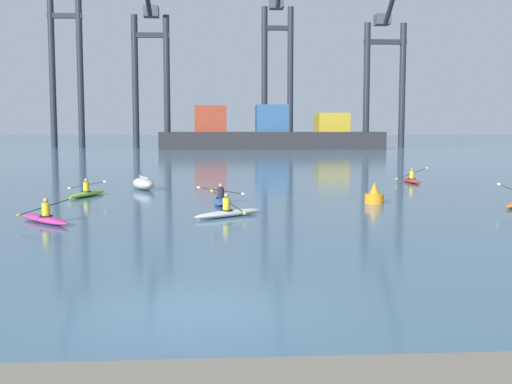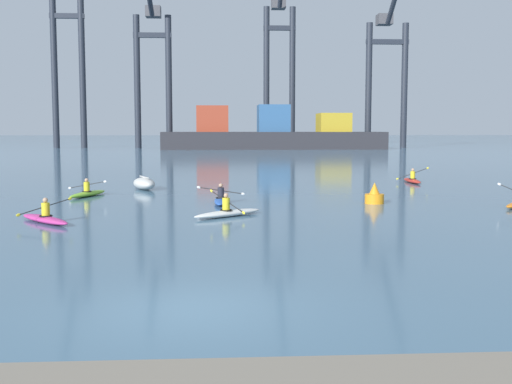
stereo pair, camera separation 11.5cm
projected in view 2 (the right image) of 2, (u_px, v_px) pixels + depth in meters
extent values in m
plane|color=#476B84|center=(190.00, 310.00, 12.35)|extent=(800.00, 800.00, 0.00)
cube|color=#28282D|center=(273.00, 140.00, 115.17)|extent=(39.85, 8.99, 3.09)
cube|color=#993823|center=(212.00, 119.00, 114.11)|extent=(5.58, 6.29, 4.61)
cube|color=#2D5684|center=(273.00, 118.00, 114.78)|extent=(5.58, 6.29, 4.81)
cube|color=#B29323|center=(334.00, 123.00, 115.53)|extent=(5.58, 6.29, 3.35)
cylinder|color=#232833|center=(54.00, 71.00, 120.24)|extent=(1.20, 1.20, 29.07)
cylinder|color=#232833|center=(82.00, 71.00, 120.56)|extent=(1.20, 1.20, 29.07)
cube|color=#232833|center=(67.00, 16.00, 119.41)|extent=(6.39, 0.90, 0.90)
cylinder|color=#232833|center=(137.00, 82.00, 118.77)|extent=(1.20, 1.20, 24.61)
cylinder|color=#232833|center=(169.00, 82.00, 119.13)|extent=(1.20, 1.20, 24.61)
cube|color=#232833|center=(152.00, 35.00, 118.11)|extent=(7.05, 0.90, 0.90)
cube|color=#47474C|center=(153.00, 12.00, 120.14)|extent=(2.80, 2.80, 2.00)
cylinder|color=#232833|center=(266.00, 77.00, 127.88)|extent=(1.20, 1.20, 27.84)
cylinder|color=#232833|center=(292.00, 78.00, 128.20)|extent=(1.20, 1.20, 27.84)
cube|color=#232833|center=(280.00, 28.00, 127.09)|extent=(6.42, 0.90, 0.90)
cube|color=#47474C|center=(278.00, 4.00, 129.07)|extent=(2.80, 2.80, 2.00)
cylinder|color=#232833|center=(369.00, 86.00, 121.57)|extent=(1.20, 1.20, 23.63)
cylinder|color=#232833|center=(404.00, 86.00, 122.00)|extent=(1.20, 1.20, 23.63)
cube|color=#232833|center=(387.00, 42.00, 120.98)|extent=(8.14, 0.90, 0.90)
cube|color=#47474C|center=(384.00, 20.00, 123.02)|extent=(2.80, 2.80, 2.00)
ellipsoid|color=beige|center=(144.00, 184.00, 37.11)|extent=(1.95, 2.82, 0.70)
cube|color=beige|center=(144.00, 177.00, 37.07)|extent=(0.75, 1.84, 0.06)
cylinder|color=orange|center=(374.00, 199.00, 30.09)|extent=(0.90, 0.90, 0.45)
cone|color=orange|center=(375.00, 188.00, 30.04)|extent=(0.49, 0.49, 0.55)
ellipsoid|color=#2856B2|center=(221.00, 201.00, 30.18)|extent=(0.71, 3.42, 0.26)
torus|color=black|center=(221.00, 198.00, 30.07)|extent=(0.51, 0.51, 0.05)
cylinder|color=#23232D|center=(221.00, 193.00, 30.05)|extent=(0.30, 0.30, 0.50)
sphere|color=tan|center=(221.00, 185.00, 30.01)|extent=(0.19, 0.19, 0.19)
cylinder|color=black|center=(221.00, 191.00, 30.09)|extent=(2.08, 0.10, 0.35)
ellipsoid|color=silver|center=(199.00, 187.00, 30.04)|extent=(0.20, 0.05, 0.14)
ellipsoid|color=silver|center=(243.00, 194.00, 30.13)|extent=(0.20, 0.05, 0.14)
ellipsoid|color=#C13384|center=(45.00, 219.00, 23.88)|extent=(2.67, 2.97, 0.26)
torus|color=black|center=(46.00, 216.00, 23.79)|extent=(0.69, 0.69, 0.05)
cylinder|color=gold|center=(46.00, 209.00, 23.77)|extent=(0.30, 0.30, 0.50)
sphere|color=tan|center=(45.00, 200.00, 23.74)|extent=(0.19, 0.19, 0.19)
cylinder|color=black|center=(45.00, 207.00, 23.80)|extent=(1.58, 1.37, 0.47)
ellipsoid|color=yellow|center=(18.00, 215.00, 23.11)|extent=(0.18, 0.16, 0.15)
ellipsoid|color=yellow|center=(70.00, 199.00, 24.49)|extent=(0.18, 0.16, 0.15)
ellipsoid|color=#7ABC2D|center=(88.00, 194.00, 33.34)|extent=(1.68, 3.41, 0.26)
torus|color=black|center=(87.00, 191.00, 33.23)|extent=(0.62, 0.62, 0.05)
cylinder|color=gold|center=(87.00, 187.00, 33.21)|extent=(0.30, 0.30, 0.50)
sphere|color=tan|center=(86.00, 180.00, 33.17)|extent=(0.19, 0.19, 0.19)
cylinder|color=black|center=(87.00, 185.00, 33.24)|extent=(1.97, 0.71, 0.42)
ellipsoid|color=silver|center=(70.00, 188.00, 33.54)|extent=(0.20, 0.10, 0.14)
ellipsoid|color=silver|center=(105.00, 182.00, 32.95)|extent=(0.20, 0.10, 0.14)
ellipsoid|color=silver|center=(499.00, 184.00, 29.40)|extent=(0.18, 0.17, 0.17)
ellipsoid|color=red|center=(412.00, 181.00, 41.95)|extent=(0.70, 3.42, 0.26)
torus|color=black|center=(413.00, 179.00, 41.83)|extent=(0.50, 0.50, 0.05)
cylinder|color=gold|center=(413.00, 175.00, 41.81)|extent=(0.30, 0.30, 0.50)
sphere|color=tan|center=(413.00, 170.00, 41.77)|extent=(0.19, 0.19, 0.19)
cylinder|color=black|center=(413.00, 173.00, 41.85)|extent=(1.99, 0.09, 0.73)
ellipsoid|color=yellow|center=(397.00, 179.00, 41.85)|extent=(0.21, 0.05, 0.16)
ellipsoid|color=yellow|center=(428.00, 168.00, 41.85)|extent=(0.21, 0.05, 0.16)
ellipsoid|color=silver|center=(228.00, 213.00, 25.58)|extent=(3.01, 2.62, 0.26)
torus|color=black|center=(226.00, 210.00, 25.50)|extent=(0.69, 0.69, 0.05)
cylinder|color=gold|center=(226.00, 204.00, 25.47)|extent=(0.30, 0.30, 0.50)
sphere|color=tan|center=(226.00, 195.00, 25.44)|extent=(0.19, 0.19, 0.19)
cylinder|color=black|center=(227.00, 202.00, 25.50)|extent=(1.29, 1.56, 0.75)
ellipsoid|color=yellow|center=(211.00, 191.00, 26.18)|extent=(0.16, 0.19, 0.16)
ellipsoid|color=yellow|center=(243.00, 213.00, 24.81)|extent=(0.16, 0.19, 0.16)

